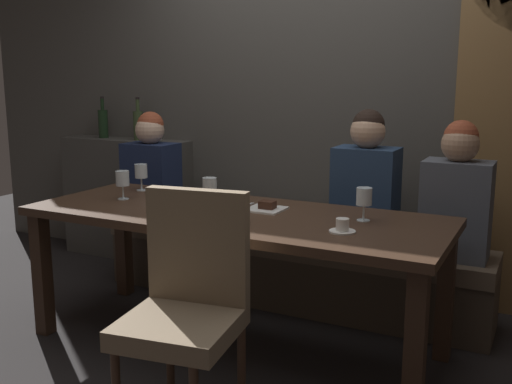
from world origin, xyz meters
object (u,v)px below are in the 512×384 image
fork_on_table (245,206)px  diner_redhead (151,168)px  diner_bearded (366,182)px  wine_glass_end_left (210,187)px  wine_glass_near_left (364,197)px  wine_bottle_dark_red (103,123)px  chair_near_side (187,296)px  diner_far_end (457,194)px  wine_bottle_pale_label (138,124)px  espresso_cup (342,227)px  banquette_bench (287,268)px  dining_table (234,228)px  wine_glass_center_back (123,179)px  wine_glass_far_left (141,172)px  dessert_plate (266,208)px

fork_on_table → diner_redhead: bearing=157.1°
diner_bearded → wine_glass_end_left: 0.93m
wine_glass_near_left → wine_bottle_dark_red: bearing=159.3°
wine_bottle_dark_red → wine_glass_end_left: bearing=-32.2°
chair_near_side → diner_far_end: diner_far_end is taller
wine_bottle_pale_label → fork_on_table: bearing=-32.3°
wine_bottle_pale_label → wine_glass_end_left: bearing=-38.8°
wine_glass_end_left → espresso_cup: wine_glass_end_left is taller
diner_far_end → wine_glass_end_left: diner_far_end is taller
banquette_bench → espresso_cup: espresso_cup is taller
dining_table → diner_redhead: bearing=146.4°
diner_redhead → wine_glass_center_back: bearing=-65.0°
wine_glass_far_left → espresso_cup: (1.43, -0.39, -0.09)m
wine_bottle_dark_red → fork_on_table: wine_bottle_dark_red is taller
diner_redhead → fork_on_table: diner_redhead is taller
dining_table → wine_bottle_pale_label: (-1.41, 1.04, 0.42)m
dining_table → espresso_cup: 0.66m
diner_far_end → dessert_plate: 1.04m
diner_redhead → fork_on_table: size_ratio=4.38×
diner_redhead → wine_bottle_pale_label: (-0.37, 0.34, 0.27)m
banquette_bench → wine_bottle_pale_label: size_ratio=7.67×
dining_table → dessert_plate: bearing=41.7°
banquette_bench → wine_glass_near_left: wine_glass_near_left is taller
wine_bottle_dark_red → wine_bottle_pale_label: size_ratio=1.00×
wine_glass_end_left → chair_near_side: bearing=-65.1°
wine_glass_end_left → espresso_cup: size_ratio=1.37×
diner_bearded → wine_bottle_dark_red: size_ratio=2.46×
chair_near_side → diner_bearded: size_ratio=1.22×
chair_near_side → wine_glass_end_left: chair_near_side is taller
wine_bottle_dark_red → wine_glass_center_back: 1.48m
dining_table → fork_on_table: (-0.01, 0.15, 0.09)m
wine_bottle_pale_label → dessert_plate: wine_bottle_pale_label is taller
wine_glass_far_left → dessert_plate: wine_glass_far_left is taller
diner_far_end → fork_on_table: size_ratio=4.44×
wine_glass_center_back → wine_glass_end_left: 0.56m
espresso_cup → fork_on_table: 0.70m
dining_table → banquette_bench: size_ratio=0.88×
wine_bottle_pale_label → wine_glass_end_left: wine_bottle_pale_label is taller
banquette_bench → wine_glass_far_left: (-0.79, -0.44, 0.62)m
wine_bottle_dark_red → dessert_plate: wine_bottle_dark_red is taller
dining_table → diner_redhead: diner_redhead is taller
wine_glass_near_left → dessert_plate: bearing=-179.3°
dining_table → wine_glass_far_left: 0.86m
wine_bottle_pale_label → espresso_cup: (2.05, -1.16, -0.30)m
wine_bottle_pale_label → diner_bearded: bearing=-10.5°
wine_glass_near_left → espresso_cup: bearing=-94.7°
wine_bottle_dark_red → banquette_bench: bearing=-10.8°
wine_glass_end_left → wine_glass_center_back: bearing=-177.2°
dessert_plate → espresso_cup: bearing=-26.2°
wine_glass_end_left → wine_glass_far_left: bearing=160.0°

